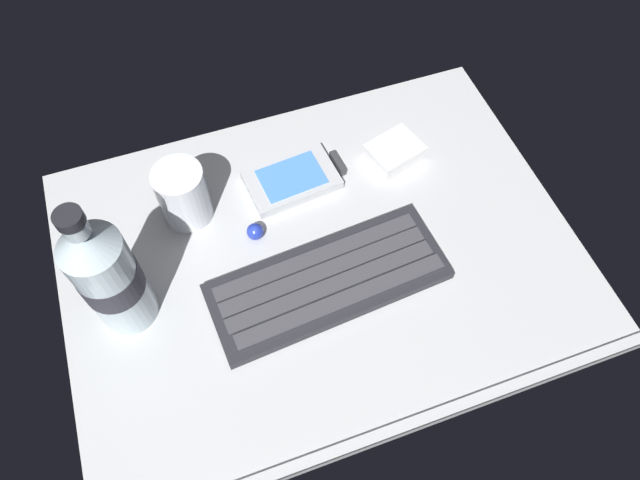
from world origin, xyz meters
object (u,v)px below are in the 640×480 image
water_bottle (107,273)px  juice_cup (184,196)px  handheld_device (296,178)px  keyboard (328,281)px  charger_block (394,152)px  trackball_mouse (255,232)px

water_bottle → juice_cup: bearing=48.6°
handheld_device → juice_cup: size_ratio=1.56×
keyboard → water_bottle: water_bottle is taller
charger_block → trackball_mouse: 22.59cm
handheld_device → trackball_mouse: trackball_mouse is taller
keyboard → trackball_mouse: (-6.42, 9.57, 0.29)cm
handheld_device → water_bottle: size_ratio=0.64×
keyboard → handheld_device: keyboard is taller
juice_cup → keyboard: bearing=-49.2°
handheld_device → trackball_mouse: (-7.66, -6.52, 0.37)cm
water_bottle → handheld_device: bearing=24.4°
juice_cup → handheld_device: bearing=0.8°
handheld_device → trackball_mouse: size_ratio=6.05×
water_bottle → charger_block: size_ratio=2.97×
charger_block → trackball_mouse: bearing=-164.7°
juice_cup → trackball_mouse: size_ratio=3.86×
handheld_device → keyboard: bearing=-94.4°
handheld_device → juice_cup: bearing=-179.2°
charger_block → trackball_mouse: (-21.79, -5.96, -0.10)cm
keyboard → handheld_device: bearing=85.6°
keyboard → charger_block: (15.37, 15.53, 0.39)cm
handheld_device → water_bottle: (-24.65, -11.20, 8.28)cm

